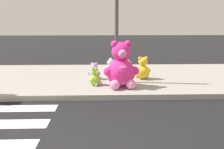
% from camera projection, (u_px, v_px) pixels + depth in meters
% --- Properties ---
extents(sidewalk, '(28.00, 4.40, 0.15)m').
position_uv_depth(sidewalk, '(86.00, 78.00, 8.54)').
color(sidewalk, '#9E9B93').
rests_on(sidewalk, ground_plane).
extents(sign_pole, '(0.56, 0.11, 3.20)m').
position_uv_depth(sign_pole, '(117.00, 25.00, 7.42)').
color(sign_pole, '#4C4C51').
rests_on(sign_pole, sidewalk).
extents(plush_pink_large, '(1.00, 0.90, 1.30)m').
position_uv_depth(plush_pink_large, '(121.00, 69.00, 7.10)').
color(plush_pink_large, '#F22D93').
rests_on(plush_pink_large, sidewalk).
extents(plush_lavender, '(0.41, 0.38, 0.54)m').
position_uv_depth(plush_lavender, '(94.00, 72.00, 8.07)').
color(plush_lavender, '#B28CD8').
rests_on(plush_lavender, sidewalk).
extents(plush_white, '(0.40, 0.43, 0.57)m').
position_uv_depth(plush_white, '(111.00, 68.00, 8.75)').
color(plush_white, white).
rests_on(plush_white, sidewalk).
extents(plush_tan, '(0.37, 0.42, 0.54)m').
position_uv_depth(plush_tan, '(128.00, 69.00, 8.55)').
color(plush_tan, tan).
rests_on(plush_tan, sidewalk).
extents(plush_lime, '(0.38, 0.38, 0.53)m').
position_uv_depth(plush_lime, '(95.00, 78.00, 7.33)').
color(plush_lime, '#8CD133').
rests_on(plush_lime, sidewalk).
extents(plush_yellow, '(0.55, 0.50, 0.72)m').
position_uv_depth(plush_yellow, '(143.00, 70.00, 8.11)').
color(plush_yellow, yellow).
rests_on(plush_yellow, sidewalk).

